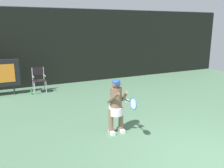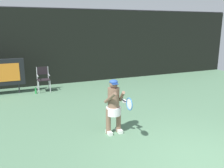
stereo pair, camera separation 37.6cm
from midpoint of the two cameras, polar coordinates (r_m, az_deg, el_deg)
ground at (r=5.66m, az=21.83°, el=-17.78°), size 18.00×22.00×0.03m
backdrop_screen at (r=12.44m, az=-8.30°, el=8.74°), size 18.00×0.12×3.66m
umpire_chair at (r=10.96m, az=-17.79°, el=1.26°), size 0.52×0.44×1.08m
water_bottle at (r=10.79m, az=-19.39°, el=-1.76°), size 0.07×0.07×0.27m
tennis_player at (r=6.44m, az=-0.68°, el=-4.83°), size 0.53×0.59×1.48m
tennis_racket at (r=5.87m, az=3.07°, el=-4.61°), size 0.03×0.60×0.31m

